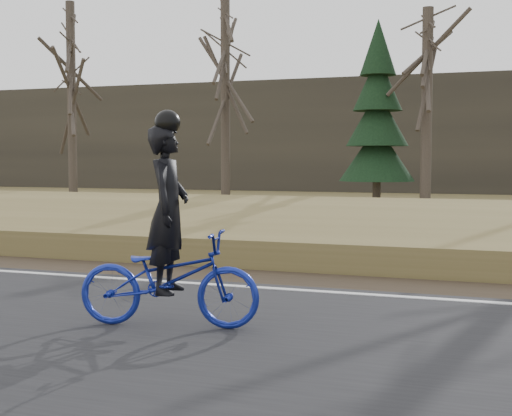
% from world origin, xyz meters
% --- Properties ---
extents(ground, '(120.00, 120.00, 0.00)m').
position_xyz_m(ground, '(0.00, 0.00, 0.00)').
color(ground, olive).
rests_on(ground, ground).
extents(road, '(120.00, 6.00, 0.06)m').
position_xyz_m(road, '(0.00, -2.50, 0.03)').
color(road, black).
rests_on(road, ground).
extents(edge_line, '(120.00, 0.12, 0.01)m').
position_xyz_m(edge_line, '(0.00, 0.20, 0.07)').
color(edge_line, silver).
rests_on(edge_line, road).
extents(shoulder, '(120.00, 1.60, 0.04)m').
position_xyz_m(shoulder, '(0.00, 1.20, 0.02)').
color(shoulder, '#473A2B').
rests_on(shoulder, ground).
extents(embankment, '(120.00, 5.00, 0.44)m').
position_xyz_m(embankment, '(0.00, 4.20, 0.22)').
color(embankment, olive).
rests_on(embankment, ground).
extents(ballast, '(120.00, 3.00, 0.45)m').
position_xyz_m(ballast, '(0.00, 8.00, 0.23)').
color(ballast, slate).
rests_on(ballast, ground).
extents(railroad, '(120.00, 2.40, 0.29)m').
position_xyz_m(railroad, '(0.00, 8.00, 0.53)').
color(railroad, black).
rests_on(railroad, ballast).
extents(treeline_backdrop, '(120.00, 4.00, 6.00)m').
position_xyz_m(treeline_backdrop, '(0.00, 30.00, 3.00)').
color(treeline_backdrop, '#383328').
rests_on(treeline_backdrop, ground).
extents(cyclist, '(1.96, 0.99, 2.20)m').
position_xyz_m(cyclist, '(-1.93, -2.15, 0.75)').
color(cyclist, navy).
rests_on(cyclist, road).
extents(bare_tree_far_left, '(0.36, 0.36, 7.86)m').
position_xyz_m(bare_tree_far_left, '(-14.90, 15.42, 3.93)').
color(bare_tree_far_left, '#473E34').
rests_on(bare_tree_far_left, ground).
extents(bare_tree_left, '(0.36, 0.36, 9.04)m').
position_xyz_m(bare_tree_left, '(-9.20, 17.37, 4.52)').
color(bare_tree_left, '#473E34').
rests_on(bare_tree_left, ground).
extents(bare_tree_near_left, '(0.36, 0.36, 6.63)m').
position_xyz_m(bare_tree_near_left, '(-1.26, 15.17, 3.32)').
color(bare_tree_near_left, '#473E34').
rests_on(bare_tree_near_left, ground).
extents(conifer, '(2.60, 2.60, 6.55)m').
position_xyz_m(conifer, '(-3.02, 16.05, 3.10)').
color(conifer, '#473E34').
rests_on(conifer, ground).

